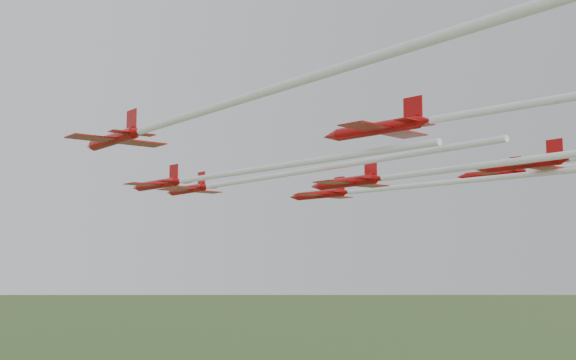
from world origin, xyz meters
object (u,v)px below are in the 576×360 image
jet_row3_left (187,116)px  jet_row4_left (569,97)px  jet_lead (246,180)px  jet_row2_right (390,188)px  jet_row2_left (207,177)px  jet_row3_mid (485,165)px

jet_row3_left → jet_row4_left: size_ratio=0.82×
jet_lead → jet_row2_right: 18.64m
jet_row2_left → jet_lead: bearing=30.6°
jet_row3_left → jet_row3_mid: bearing=-10.5°
jet_row2_right → jet_row3_left: (-39.90, -23.65, 0.86)m
jet_lead → jet_row3_mid: 34.69m
jet_row3_mid → jet_row3_left: bearing=169.5°
jet_row2_right → jet_row2_left: bearing=169.8°
jet_lead → jet_row4_left: 47.78m
jet_lead → jet_row2_left: bearing=-145.1°
jet_row2_right → jet_row3_left: jet_row3_left is taller
jet_row4_left → jet_row3_left: bearing=131.0°
jet_row3_left → jet_row4_left: 26.69m
jet_lead → jet_row4_left: jet_row4_left is taller
jet_row3_left → jet_row3_mid: 27.96m
jet_row2_right → jet_row3_left: 46.39m
jet_row2_left → jet_row3_mid: jet_row2_left is taller
jet_lead → jet_row2_left: size_ratio=1.27×
jet_row2_left → jet_row4_left: jet_row4_left is taller
jet_row2_right → jet_row3_left: bearing=-158.5°
jet_row2_right → jet_row4_left: 44.18m
jet_row2_left → jet_row3_left: (-13.88, -24.13, 1.09)m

